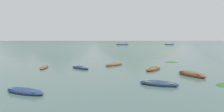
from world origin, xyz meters
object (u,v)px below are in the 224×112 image
Objects in this scene: ferry_0 at (169,44)px; ferry_1 at (122,44)px; rowboat_3 at (192,74)px; rowboat_4 at (25,91)px; rowboat_1 at (80,68)px; rowboat_5 at (44,67)px; rowboat_0 at (159,83)px; rowboat_6 at (153,69)px; rowboat_2 at (114,64)px.

ferry_0 and ferry_1 have the same top height.
rowboat_3 is 143.21m from ferry_0.
rowboat_4 is (-16.72, -7.99, -0.05)m from rowboat_3.
rowboat_4 is at bearing -109.06° from ferry_0.
rowboat_1 is 1.04× the size of rowboat_5.
rowboat_0 is 8.79m from rowboat_6.
rowboat_5 is at bearing -161.01° from rowboat_2.
rowboat_1 is 1.00× the size of rowboat_2.
rowboat_3 is (15.21, -4.37, 0.06)m from rowboat_1.
rowboat_6 reaches higher than rowboat_5.
ferry_1 reaches higher than rowboat_5.
rowboat_5 is (-5.84, 0.02, -0.02)m from rowboat_1.
rowboat_4 is 17.54m from rowboat_6.
rowboat_2 is at bearing 111.91° from rowboat_0.
rowboat_3 is 0.94× the size of rowboat_6.
ferry_1 reaches higher than rowboat_4.
ferry_1 is (11.31, 130.62, 0.29)m from rowboat_5.
rowboat_6 is 0.50× the size of ferry_0.
rowboat_2 is 11.54m from rowboat_5.
rowboat_5 is at bearing -94.95° from ferry_1.
rowboat_1 is 0.32× the size of ferry_1.
ferry_1 reaches higher than rowboat_1.
rowboat_0 is 13.81m from rowboat_2.
ferry_0 is 44.02m from ferry_1.
rowboat_4 reaches higher than rowboat_1.
rowboat_4 is 13.11m from rowboat_5.
rowboat_2 reaches higher than rowboat_6.
ferry_0 reaches higher than rowboat_5.
rowboat_5 is (-21.04, 4.39, -0.08)m from rowboat_3.
rowboat_1 is at bearing 138.53° from rowboat_0.
ferry_0 is (38.08, 135.02, 0.26)m from rowboat_6.
rowboat_3 is at bearing -85.88° from ferry_1.
rowboat_5 is 0.31× the size of ferry_1.
rowboat_2 reaches higher than rowboat_5.
rowboat_3 is at bearing -16.05° from rowboat_1.
rowboat_0 reaches higher than rowboat_4.
rowboat_2 is 126.87m from ferry_1.
rowboat_6 is at bearing -105.75° from ferry_0.
rowboat_4 is 1.17× the size of rowboat_5.
rowboat_5 is 0.42× the size of ferry_0.
rowboat_6 is (-3.99, 4.07, -0.05)m from rowboat_3.
rowboat_3 is at bearing -103.77° from ferry_0.
ferry_0 is at bearing 76.23° from rowboat_3.
rowboat_0 is 1.10× the size of rowboat_2.
rowboat_4 is 0.98× the size of rowboat_6.
rowboat_0 is at bearing -105.20° from ferry_0.
rowboat_3 is 18.53m from rowboat_4.
rowboat_0 is at bearing -29.41° from rowboat_5.
rowboat_6 is (6.14, -4.08, -0.02)m from rowboat_2.
ferry_1 reaches higher than rowboat_0.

